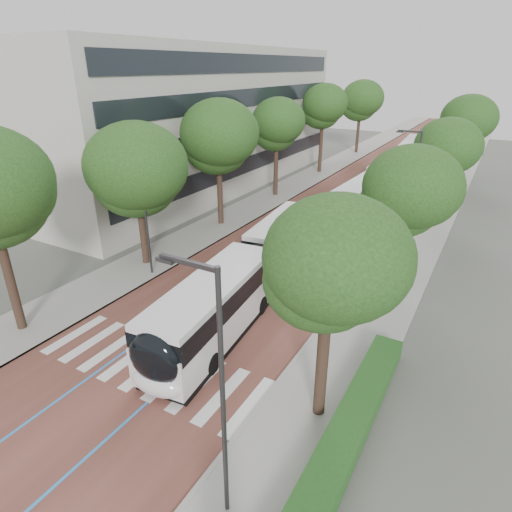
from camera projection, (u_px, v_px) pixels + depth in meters
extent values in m
plane|color=#51544C|center=(132.00, 378.00, 18.27)|extent=(160.00, 160.00, 0.00)
cube|color=#572D26|center=(379.00, 179.00, 50.04)|extent=(11.00, 140.00, 0.02)
cube|color=gray|center=(319.00, 172.00, 53.40)|extent=(4.00, 140.00, 0.12)
cube|color=gray|center=(448.00, 187.00, 46.64)|extent=(4.00, 140.00, 0.12)
cube|color=gray|center=(334.00, 174.00, 52.54)|extent=(0.20, 140.00, 0.14)
cube|color=gray|center=(429.00, 185.00, 47.50)|extent=(0.20, 140.00, 0.14)
cube|color=silver|center=(75.00, 334.00, 21.21)|extent=(0.55, 3.60, 0.01)
cube|color=silver|center=(93.00, 341.00, 20.65)|extent=(0.55, 3.60, 0.01)
cube|color=silver|center=(111.00, 349.00, 20.09)|extent=(0.55, 3.60, 0.01)
cube|color=silver|center=(131.00, 357.00, 19.53)|extent=(0.55, 3.60, 0.01)
cube|color=silver|center=(152.00, 366.00, 18.96)|extent=(0.55, 3.60, 0.01)
cube|color=silver|center=(174.00, 375.00, 18.40)|extent=(0.55, 3.60, 0.01)
cube|color=silver|center=(197.00, 385.00, 17.84)|extent=(0.55, 3.60, 0.01)
cube|color=silver|center=(222.00, 395.00, 17.27)|extent=(0.55, 3.60, 0.01)
cube|color=silver|center=(249.00, 406.00, 16.71)|extent=(0.55, 3.60, 0.01)
cube|color=#2A82D4|center=(366.00, 178.00, 50.76)|extent=(0.12, 126.00, 0.01)
cube|color=#2A82D4|center=(393.00, 181.00, 49.32)|extent=(0.12, 126.00, 0.01)
cube|color=#9C9991|center=(178.00, 118.00, 46.44)|extent=(18.00, 40.00, 14.00)
cube|color=black|center=(250.00, 163.00, 44.00)|extent=(0.12, 38.00, 1.60)
cube|color=black|center=(250.00, 131.00, 42.69)|extent=(0.12, 38.00, 1.60)
cube|color=black|center=(250.00, 97.00, 41.39)|extent=(0.12, 38.00, 1.60)
cube|color=black|center=(250.00, 63.00, 40.17)|extent=(0.12, 38.00, 1.60)
cube|color=#194618|center=(336.00, 457.00, 13.96)|extent=(1.20, 14.00, 0.80)
cylinder|color=#323235|center=(223.00, 405.00, 11.14)|extent=(0.14, 0.14, 8.00)
cube|color=#323235|center=(189.00, 263.00, 9.92)|extent=(1.70, 0.12, 0.12)
cube|color=#323235|center=(166.00, 260.00, 10.26)|extent=(0.50, 0.20, 0.10)
cylinder|color=#323235|center=(414.00, 187.00, 31.01)|extent=(0.14, 0.14, 8.00)
cube|color=#323235|center=(410.00, 131.00, 29.78)|extent=(1.70, 0.12, 0.12)
cube|color=#323235|center=(400.00, 132.00, 30.12)|extent=(0.50, 0.20, 0.10)
cylinder|color=#323235|center=(145.00, 213.00, 25.69)|extent=(0.14, 0.14, 8.00)
cylinder|color=black|center=(12.00, 286.00, 20.63)|extent=(0.44, 0.44, 4.99)
cylinder|color=black|center=(143.00, 234.00, 27.92)|extent=(0.44, 0.44, 4.31)
ellipsoid|color=#1C3F14|center=(136.00, 175.00, 26.32)|extent=(6.26, 6.26, 5.32)
cylinder|color=black|center=(220.00, 196.00, 34.95)|extent=(0.44, 0.44, 4.89)
ellipsoid|color=#1C3F14|center=(218.00, 141.00, 33.14)|extent=(6.09, 6.09, 5.18)
cylinder|color=black|center=(276.00, 172.00, 42.90)|extent=(0.44, 0.44, 4.84)
ellipsoid|color=#1C3F14|center=(277.00, 127.00, 41.11)|extent=(5.13, 5.13, 4.36)
cylinder|color=black|center=(320.00, 151.00, 52.33)|extent=(0.44, 0.44, 5.38)
ellipsoid|color=#1C3F14|center=(323.00, 108.00, 50.33)|extent=(5.29, 5.29, 4.50)
cylinder|color=black|center=(358.00, 136.00, 64.29)|extent=(0.44, 0.44, 5.17)
ellipsoid|color=#1C3F14|center=(361.00, 102.00, 62.37)|extent=(6.06, 6.06, 5.15)
cylinder|color=black|center=(322.00, 368.00, 15.51)|extent=(0.44, 0.44, 4.34)
ellipsoid|color=#1C3F14|center=(329.00, 270.00, 13.90)|extent=(4.77, 4.77, 4.05)
cylinder|color=black|center=(397.00, 256.00, 25.11)|extent=(0.44, 0.44, 3.98)
ellipsoid|color=#1C3F14|center=(406.00, 196.00, 23.64)|extent=(5.35, 5.35, 4.55)
cylinder|color=black|center=(435.00, 197.00, 36.22)|extent=(0.44, 0.44, 4.06)
ellipsoid|color=#1C3F14|center=(443.00, 153.00, 34.71)|extent=(5.29, 5.29, 4.50)
cylinder|color=black|center=(458.00, 161.00, 48.84)|extent=(0.44, 0.44, 4.50)
ellipsoid|color=#1C3F14|center=(465.00, 124.00, 47.17)|extent=(5.96, 5.96, 5.07)
cylinder|color=black|center=(257.00, 265.00, 24.45)|extent=(2.38, 1.12, 2.30)
cube|color=silver|center=(214.00, 316.00, 20.38)|extent=(3.40, 9.56, 1.82)
cube|color=black|center=(213.00, 296.00, 19.92)|extent=(3.42, 9.38, 0.97)
cube|color=silver|center=(212.00, 283.00, 19.65)|extent=(3.33, 9.37, 0.31)
cube|color=black|center=(215.00, 336.00, 20.82)|extent=(3.31, 9.18, 0.35)
cube|color=silver|center=(284.00, 246.00, 28.27)|extent=(3.24, 7.95, 1.82)
cube|color=black|center=(284.00, 230.00, 27.80)|extent=(3.27, 7.80, 0.97)
cube|color=silver|center=(284.00, 221.00, 27.54)|extent=(3.18, 7.79, 0.31)
cube|color=black|center=(283.00, 261.00, 28.71)|extent=(3.16, 7.63, 0.35)
ellipsoid|color=black|center=(155.00, 358.00, 16.30)|extent=(2.45, 1.32, 2.28)
ellipsoid|color=silver|center=(157.00, 383.00, 16.72)|extent=(2.44, 1.22, 1.14)
cylinder|color=black|center=(168.00, 350.00, 19.21)|extent=(0.40, 1.02, 1.00)
cylinder|color=black|center=(212.00, 363.00, 18.37)|extent=(0.40, 1.02, 1.00)
cylinder|color=black|center=(277.00, 246.00, 30.39)|extent=(0.40, 1.02, 1.00)
cylinder|color=black|center=(307.00, 251.00, 29.55)|extent=(0.40, 1.02, 1.00)
cylinder|color=black|center=(224.00, 297.00, 23.68)|extent=(0.40, 1.02, 1.00)
cylinder|color=black|center=(261.00, 305.00, 22.84)|extent=(0.40, 1.02, 1.00)
cube|color=silver|center=(358.00, 206.00, 36.45)|extent=(3.00, 12.09, 1.82)
cube|color=black|center=(360.00, 193.00, 35.99)|extent=(3.03, 11.86, 0.97)
cube|color=silver|center=(361.00, 185.00, 35.73)|extent=(2.94, 11.85, 0.31)
cube|color=black|center=(357.00, 218.00, 36.90)|extent=(2.93, 11.61, 0.35)
ellipsoid|color=black|center=(332.00, 216.00, 31.62)|extent=(2.39, 1.20, 2.28)
ellipsoid|color=silver|center=(331.00, 231.00, 32.05)|extent=(2.39, 1.10, 1.14)
cylinder|color=black|center=(329.00, 224.00, 34.52)|extent=(0.34, 1.01, 1.00)
cylinder|color=black|center=(356.00, 229.00, 33.43)|extent=(0.34, 1.01, 1.00)
cylinder|color=black|center=(360.00, 201.00, 40.26)|extent=(0.34, 1.01, 1.00)
cylinder|color=black|center=(384.00, 205.00, 39.16)|extent=(0.34, 1.01, 1.00)
cube|color=silver|center=(391.00, 176.00, 46.25)|extent=(2.63, 12.03, 1.82)
cube|color=black|center=(392.00, 166.00, 45.78)|extent=(2.67, 11.79, 0.97)
cube|color=silver|center=(393.00, 160.00, 45.52)|extent=(2.58, 11.79, 0.31)
cube|color=black|center=(389.00, 186.00, 46.69)|extent=(2.57, 11.55, 0.35)
ellipsoid|color=black|center=(378.00, 181.00, 41.27)|extent=(2.36, 1.12, 2.28)
ellipsoid|color=silver|center=(376.00, 193.00, 41.69)|extent=(2.36, 1.03, 1.14)
cylinder|color=black|center=(371.00, 189.00, 44.18)|extent=(0.31, 1.00, 1.00)
cylinder|color=black|center=(393.00, 192.00, 43.18)|extent=(0.31, 1.00, 1.00)
cylinder|color=black|center=(388.00, 175.00, 50.09)|extent=(0.31, 1.00, 1.00)
cylinder|color=black|center=(407.00, 177.00, 49.09)|extent=(0.31, 1.00, 1.00)
cube|color=silver|center=(411.00, 155.00, 57.29)|extent=(3.33, 12.14, 1.82)
cube|color=black|center=(413.00, 146.00, 56.83)|extent=(3.35, 11.91, 0.97)
cube|color=silver|center=(413.00, 141.00, 56.57)|extent=(3.26, 11.90, 0.31)
cube|color=black|center=(410.00, 163.00, 57.74)|extent=(3.24, 11.66, 0.35)
ellipsoid|color=black|center=(406.00, 157.00, 52.17)|extent=(2.42, 1.26, 2.28)
ellipsoid|color=silver|center=(405.00, 166.00, 52.60)|extent=(2.41, 1.16, 1.14)
cylinder|color=black|center=(398.00, 165.00, 55.09)|extent=(0.37, 1.02, 1.00)
cylinder|color=black|center=(416.00, 167.00, 54.19)|extent=(0.37, 1.02, 1.00)
cylinder|color=black|center=(406.00, 155.00, 61.18)|extent=(0.37, 1.02, 1.00)
cylinder|color=black|center=(423.00, 156.00, 60.29)|extent=(0.37, 1.02, 1.00)
cube|color=silver|center=(432.00, 143.00, 66.41)|extent=(2.86, 12.07, 1.82)
cube|color=black|center=(433.00, 135.00, 65.94)|extent=(2.89, 11.83, 0.97)
cube|color=silver|center=(434.00, 131.00, 65.68)|extent=(2.80, 11.83, 0.31)
cube|color=black|center=(431.00, 150.00, 66.85)|extent=(2.80, 11.59, 0.35)
ellipsoid|color=black|center=(425.00, 143.00, 61.54)|extent=(2.38, 1.17, 2.28)
ellipsoid|color=silver|center=(423.00, 151.00, 61.97)|extent=(2.38, 1.07, 1.14)
cylinder|color=black|center=(418.00, 150.00, 64.44)|extent=(0.33, 1.01, 1.00)
cylinder|color=black|center=(434.00, 152.00, 63.37)|extent=(0.33, 1.01, 1.00)
cylinder|color=black|center=(428.00, 143.00, 70.22)|extent=(0.33, 1.01, 1.00)
cylinder|color=black|center=(443.00, 145.00, 69.15)|extent=(0.33, 1.01, 1.00)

